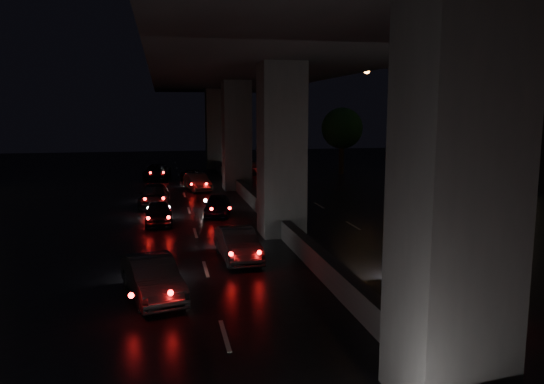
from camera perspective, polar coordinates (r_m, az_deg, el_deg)
name	(u,v)px	position (r m, az deg, el deg)	size (l,w,h in m)	color
ground	(310,263)	(20.66, 4.08, -7.62)	(120.00, 120.00, 0.00)	black
viaduct	(282,54)	(24.81, 1.04, 14.58)	(12.00, 80.00, 10.50)	#37373A
median_barrier	(281,225)	(25.26, 0.99, -3.59)	(0.45, 70.00, 0.85)	#37373A
tree_c	(426,137)	(35.20, 16.21, 5.75)	(3.80, 3.80, 6.12)	black
tree_d	(342,128)	(49.89, 7.55, 6.79)	(3.80, 3.80, 6.12)	black
streetlight_far	(387,113)	(40.55, 12.26, 8.30)	(2.52, 0.44, 9.00)	#2D2D33
car_3	(440,282)	(17.13, 17.62, -9.23)	(1.81, 4.46, 1.29)	black
car_4	(152,277)	(17.21, -12.76, -8.96)	(1.36, 3.90, 1.28)	black
car_5	(238,244)	(20.99, -3.69, -5.61)	(1.31, 3.75, 1.24)	#272629
car_6	(159,213)	(27.94, -12.10, -2.27)	(1.36, 3.39, 1.15)	black
car_7	(155,196)	(33.48, -12.52, -0.39)	(1.75, 4.31, 1.25)	black
car_8	(217,205)	(29.89, -5.91, -1.41)	(1.36, 3.38, 1.15)	black
car_9	(197,182)	(39.29, -8.05, 1.05)	(1.32, 3.79, 1.25)	#48423E
car_10	(194,177)	(43.39, -8.43, 1.65)	(1.79, 3.88, 1.08)	black
car_11	(157,172)	(46.79, -12.25, 2.16)	(2.10, 4.55, 1.26)	black
car_12	(250,167)	(49.56, -2.35, 2.71)	(1.49, 3.70, 1.26)	#4D4F54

